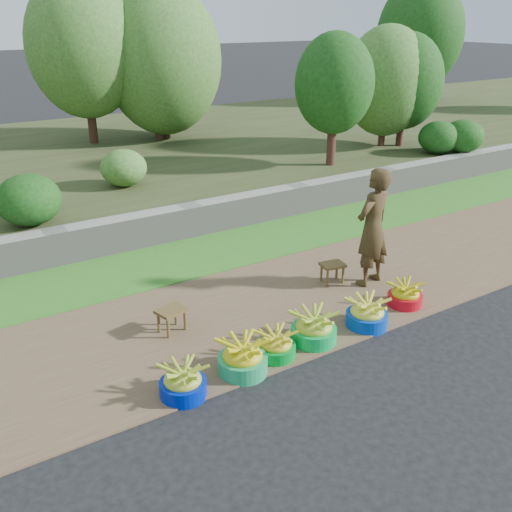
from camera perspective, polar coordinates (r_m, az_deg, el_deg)
ground_plane at (r=6.69m, az=9.45°, el=-8.82°), size 120.00×120.00×0.00m
dirt_shoulder at (r=7.52m, az=3.20°, el=-4.57°), size 80.00×2.50×0.02m
grass_verge at (r=9.06m, az=-4.11°, el=0.49°), size 80.00×1.50×0.04m
retaining_wall at (r=9.68m, az=-6.56°, el=3.53°), size 80.00×0.35×0.55m
earth_bank at (r=14.09m, az=-15.49°, el=9.01°), size 80.00×10.00×0.50m
vegetation at (r=12.23m, az=-20.33°, el=17.38°), size 35.89×8.49×4.25m
basin_a at (r=5.79m, az=-7.33°, el=-12.42°), size 0.47×0.47×0.35m
basin_b at (r=6.07m, az=-1.35°, el=-10.16°), size 0.53×0.53×0.39m
basin_c at (r=6.32m, az=1.99°, el=-8.95°), size 0.44×0.44×0.33m
basin_d at (r=6.61m, az=5.80°, el=-7.25°), size 0.53×0.53×0.40m
basin_e at (r=7.02m, az=11.05°, el=-5.71°), size 0.51×0.51×0.38m
basin_f at (r=7.61m, az=14.69°, el=-3.82°), size 0.45×0.45×0.33m
stool_left at (r=6.79m, az=-8.46°, el=-5.72°), size 0.39×0.33×0.29m
stool_right at (r=7.99m, az=7.66°, el=-1.14°), size 0.36×0.30×0.28m
vendor_woman at (r=7.84m, az=11.60°, el=2.80°), size 0.67×0.52×1.64m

